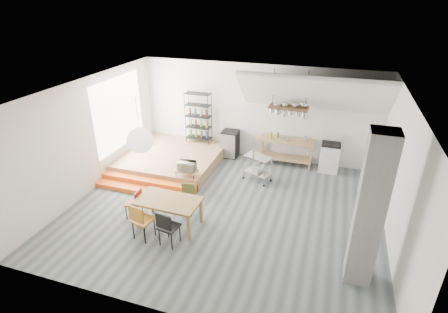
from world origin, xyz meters
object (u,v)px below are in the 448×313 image
(dining_table, at_px, (168,203))
(mini_fridge, at_px, (230,144))
(rolling_cart, at_px, (258,165))
(stove, at_px, (330,157))

(dining_table, xyz_separation_m, mini_fridge, (0.24, 4.30, -0.18))
(dining_table, relative_size, rolling_cart, 1.71)
(rolling_cart, bearing_deg, dining_table, -96.57)
(stove, height_order, dining_table, stove)
(dining_table, xyz_separation_m, rolling_cart, (1.54, 2.89, -0.13))
(stove, height_order, mini_fridge, stove)
(dining_table, height_order, mini_fridge, mini_fridge)
(stove, bearing_deg, rolling_cart, -146.26)
(stove, xyz_separation_m, dining_table, (-3.58, -4.25, 0.17))
(stove, height_order, rolling_cart, stove)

